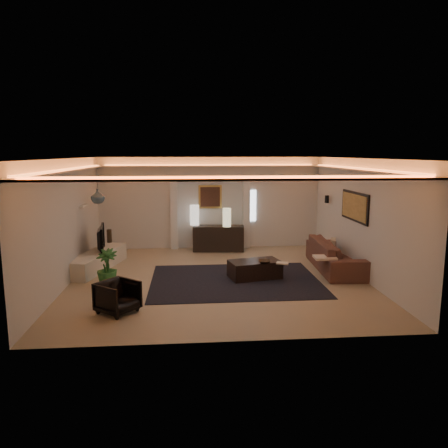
{
  "coord_description": "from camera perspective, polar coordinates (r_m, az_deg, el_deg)",
  "views": [
    {
      "loc": [
        -0.69,
        -9.95,
        3.03
      ],
      "look_at": [
        0.2,
        0.6,
        1.25
      ],
      "focal_mm": 34.04,
      "sensor_mm": 36.0,
      "label": 1
    }
  ],
  "objects": [
    {
      "name": "bowl",
      "position": [
        10.18,
        5.48,
        -5.19
      ],
      "size": [
        0.34,
        0.34,
        0.08
      ],
      "primitive_type": "imported",
      "rotation": [
        0.0,
        0.0,
        -0.09
      ],
      "color": "black",
      "rests_on": "coffee_table"
    },
    {
      "name": "pilaster_left",
      "position": [
        13.49,
        -6.73,
        1.25
      ],
      "size": [
        0.22,
        0.2,
        2.2
      ],
      "primitive_type": "cube",
      "color": "silver",
      "rests_on": "ground"
    },
    {
      "name": "wall_left",
      "position": [
        10.46,
        -20.35,
        0.26
      ],
      "size": [
        0.0,
        7.0,
        7.0
      ],
      "primitive_type": "plane",
      "rotation": [
        1.57,
        0.0,
        1.57
      ],
      "color": "silver",
      "rests_on": "ground"
    },
    {
      "name": "sofa",
      "position": [
        11.52,
        14.82,
        -4.07
      ],
      "size": [
        2.67,
        1.18,
        0.76
      ],
      "primitive_type": "imported",
      "rotation": [
        0.0,
        0.0,
        1.51
      ],
      "color": "brown",
      "rests_on": "ground"
    },
    {
      "name": "cove_soffit",
      "position": [
        9.98,
        -0.86,
        7.19
      ],
      "size": [
        7.0,
        7.0,
        0.04
      ],
      "primitive_type": "cube",
      "color": "silver",
      "rests_on": "ceiling"
    },
    {
      "name": "area_rug",
      "position": [
        10.26,
        1.5,
        -7.59
      ],
      "size": [
        4.0,
        3.0,
        0.01
      ],
      "primitive_type": "cube",
      "color": "black",
      "rests_on": "ground"
    },
    {
      "name": "ginger_jar",
      "position": [
        12.06,
        -16.6,
        3.59
      ],
      "size": [
        0.41,
        0.41,
        0.38
      ],
      "primitive_type": "imported",
      "rotation": [
        0.0,
        0.0,
        -0.12
      ],
      "color": "slate",
      "rests_on": "wall_niche"
    },
    {
      "name": "armchair",
      "position": [
        8.46,
        -14.08,
        -9.5
      ],
      "size": [
        0.95,
        0.94,
        0.62
      ],
      "primitive_type": "imported",
      "rotation": [
        0.0,
        0.0,
        0.9
      ],
      "color": "black",
      "rests_on": "ground"
    },
    {
      "name": "floor",
      "position": [
        10.42,
        -0.83,
        -7.36
      ],
      "size": [
        7.0,
        7.0,
        0.0
      ],
      "primitive_type": "plane",
      "color": "tan",
      "rests_on": "ground"
    },
    {
      "name": "tv",
      "position": [
        11.71,
        -16.6,
        -1.9
      ],
      "size": [
        1.18,
        0.33,
        0.68
      ],
      "primitive_type": "imported",
      "rotation": [
        0.0,
        0.0,
        1.73
      ],
      "color": "black",
      "rests_on": "media_ledge"
    },
    {
      "name": "pilaster_right",
      "position": [
        13.61,
        3.0,
        1.38
      ],
      "size": [
        0.22,
        0.2,
        2.2
      ],
      "primitive_type": "cube",
      "color": "silver",
      "rests_on": "ground"
    },
    {
      "name": "painting_frame",
      "position": [
        13.51,
        -1.87,
        3.67
      ],
      "size": [
        0.74,
        0.04,
        0.74
      ],
      "primitive_type": "cube",
      "color": "tan",
      "rests_on": "wall_back"
    },
    {
      "name": "magazine",
      "position": [
        10.2,
        7.85,
        -5.35
      ],
      "size": [
        0.33,
        0.28,
        0.03
      ],
      "primitive_type": "cube",
      "rotation": [
        0.0,
        0.0,
        -0.32
      ],
      "color": "beige",
      "rests_on": "coffee_table"
    },
    {
      "name": "wall_front",
      "position": [
        6.67,
        1.25,
        -4.14
      ],
      "size": [
        7.0,
        0.0,
        7.0
      ],
      "primitive_type": "plane",
      "rotation": [
        -1.57,
        0.0,
        0.0
      ],
      "color": "silver",
      "rests_on": "ground"
    },
    {
      "name": "wall_back",
      "position": [
        13.56,
        -1.88,
        2.85
      ],
      "size": [
        7.0,
        0.0,
        7.0
      ],
      "primitive_type": "plane",
      "rotation": [
        1.57,
        0.0,
        0.0
      ],
      "color": "silver",
      "rests_on": "ground"
    },
    {
      "name": "throw_pillow",
      "position": [
        11.73,
        14.43,
        -2.97
      ],
      "size": [
        0.27,
        0.45,
        0.43
      ],
      "primitive_type": "cube",
      "rotation": [
        0.0,
        0.0,
        -0.35
      ],
      "color": "tan",
      "rests_on": "sofa"
    },
    {
      "name": "lamp_right",
      "position": [
        12.98,
        0.39,
        0.95
      ],
      "size": [
        0.33,
        0.33,
        0.57
      ],
      "primitive_type": "cylinder",
      "rotation": [
        0.0,
        0.0,
        0.34
      ],
      "color": "beige",
      "rests_on": "console"
    },
    {
      "name": "painting_canvas",
      "position": [
        13.48,
        -1.87,
        3.66
      ],
      "size": [
        0.62,
        0.02,
        0.62
      ],
      "primitive_type": "cube",
      "color": "#4C2D1E",
      "rests_on": "wall_back"
    },
    {
      "name": "lamp_left",
      "position": [
        13.31,
        -3.99,
        1.14
      ],
      "size": [
        0.32,
        0.32,
        0.63
      ],
      "primitive_type": "cylinder",
      "rotation": [
        0.0,
        0.0,
        0.14
      ],
      "color": "white",
      "rests_on": "console"
    },
    {
      "name": "plant",
      "position": [
        10.17,
        -15.44,
        -5.64
      ],
      "size": [
        0.54,
        0.54,
        0.85
      ],
      "primitive_type": "imported",
      "rotation": [
        0.0,
        0.0,
        -0.15
      ],
      "color": "#255C25",
      "rests_on": "ground"
    },
    {
      "name": "wall_right",
      "position": [
        10.91,
        17.82,
        0.76
      ],
      "size": [
        0.0,
        7.0,
        7.0
      ],
      "primitive_type": "plane",
      "rotation": [
        1.57,
        0.0,
        -1.57
      ],
      "color": "silver",
      "rests_on": "ground"
    },
    {
      "name": "daylight_slit",
      "position": [
        13.69,
        3.79,
        2.47
      ],
      "size": [
        0.25,
        0.03,
        1.0
      ],
      "primitive_type": "cube",
      "color": "white",
      "rests_on": "wall_back"
    },
    {
      "name": "figurine",
      "position": [
        12.76,
        -15.15,
        -1.59
      ],
      "size": [
        0.16,
        0.16,
        0.38
      ],
      "primitive_type": "cylinder",
      "rotation": [
        0.0,
        0.0,
        0.14
      ],
      "color": "#362A1C",
      "rests_on": "media_ledge"
    },
    {
      "name": "console",
      "position": [
        13.22,
        -0.74,
        -1.93
      ],
      "size": [
        1.61,
        0.63,
        0.78
      ],
      "primitive_type": "cube",
      "rotation": [
        0.0,
        0.0,
        -0.09
      ],
      "color": "black",
      "rests_on": "ground"
    },
    {
      "name": "art_panel_frame",
      "position": [
        11.14,
        17.16,
        2.26
      ],
      "size": [
        0.04,
        1.64,
        0.74
      ],
      "primitive_type": "cube",
      "color": "black",
      "rests_on": "wall_right"
    },
    {
      "name": "alcove_header",
      "position": [
        13.39,
        -1.87,
        6.2
      ],
      "size": [
        2.52,
        0.2,
        0.12
      ],
      "primitive_type": "cube",
      "color": "silver",
      "rests_on": "wall_back"
    },
    {
      "name": "wall_sconce",
      "position": [
        12.88,
        13.65,
        3.26
      ],
      "size": [
        0.12,
        0.12,
        0.22
      ],
      "primitive_type": "cylinder",
      "color": "black",
      "rests_on": "wall_right"
    },
    {
      "name": "coffee_table",
      "position": [
        10.46,
        4.15,
        -6.15
      ],
      "size": [
        1.34,
        0.92,
        0.45
      ],
      "primitive_type": "cube",
      "rotation": [
        0.0,
        0.0,
        0.23
      ],
      "color": "black",
      "rests_on": "ground"
    },
    {
      "name": "wall_niche",
      "position": [
        11.76,
        -18.33,
        2.32
      ],
      "size": [
        0.1,
        0.55,
        0.04
      ],
      "primitive_type": "cube",
      "color": "silver",
      "rests_on": "wall_left"
    },
    {
      "name": "media_ledge",
      "position": [
        11.7,
        -16.66,
        -4.74
      ],
      "size": [
        1.22,
        2.52,
        0.46
      ],
      "primitive_type": "cube",
      "rotation": [
        0.0,
        0.0,
        -0.26
      ],
      "color": "beige",
      "rests_on": "ground"
    },
    {
      "name": "ceiling",
      "position": [
        9.97,
        -0.87,
        8.8
      ],
      "size": [
        7.0,
        7.0,
        0.0
      ],
      "primitive_type": "plane",
      "rotation": [
        3.14,
        0.0,
        0.0
      ],
      "color": "white",
      "rests_on": "ground"
    },
    {
      "name": "art_panel_gold",
      "position": [
        11.13,
        17.04,
        2.26
      ],
      "size": [
        0.02,
        1.5,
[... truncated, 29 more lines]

